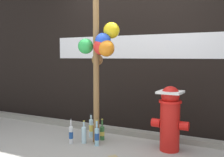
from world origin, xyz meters
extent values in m
plane|color=#9E9B93|center=(0.00, 0.00, 0.00)|extent=(14.00, 14.00, 0.00)
cube|color=black|center=(0.00, 1.49, 1.70)|extent=(10.00, 0.20, 3.39)
cube|color=silver|center=(0.24, 1.39, 1.39)|extent=(3.49, 0.01, 0.39)
cube|color=gray|center=(0.00, 1.03, 0.04)|extent=(8.00, 0.12, 0.08)
cylinder|color=olive|center=(-0.16, 0.44, 1.22)|extent=(0.08, 0.08, 2.45)
sphere|color=green|center=(-0.30, 0.41, 1.38)|extent=(0.21, 0.21, 0.21)
sphere|color=yellow|center=(0.06, 0.49, 1.59)|extent=(0.22, 0.22, 0.22)
sphere|color=red|center=(-0.04, 0.39, 1.37)|extent=(0.23, 0.23, 0.23)
sphere|color=orange|center=(0.04, 0.37, 1.34)|extent=(0.22, 0.22, 0.22)
sphere|color=blue|center=(-0.02, 0.40, 1.44)|extent=(0.21, 0.21, 0.21)
sphere|color=brown|center=(-0.21, 0.56, 1.19)|extent=(0.16, 0.16, 0.16)
sphere|color=brown|center=(-0.21, 0.56, 1.31)|extent=(0.12, 0.12, 0.12)
sphere|color=brown|center=(-0.24, 0.56, 1.35)|extent=(0.05, 0.05, 0.05)
sphere|color=brown|center=(-0.17, 0.56, 1.35)|extent=(0.05, 0.05, 0.05)
sphere|color=brown|center=(-0.21, 0.52, 1.31)|extent=(0.04, 0.04, 0.04)
cylinder|color=red|center=(0.83, 0.64, 0.32)|extent=(0.25, 0.25, 0.63)
cylinder|color=red|center=(0.83, 0.64, 0.65)|extent=(0.29, 0.29, 0.03)
sphere|color=red|center=(0.83, 0.64, 0.73)|extent=(0.24, 0.24, 0.24)
cylinder|color=red|center=(0.65, 0.64, 0.35)|extent=(0.11, 0.11, 0.11)
cylinder|color=red|center=(1.02, 0.64, 0.35)|extent=(0.11, 0.11, 0.11)
cube|color=white|center=(0.83, 0.64, 0.77)|extent=(0.32, 0.32, 0.03)
cylinder|color=#93CCE0|center=(-0.11, 0.37, 0.12)|extent=(0.06, 0.06, 0.24)
cone|color=#93CCE0|center=(-0.11, 0.37, 0.25)|extent=(0.06, 0.06, 0.02)
cylinder|color=#93CCE0|center=(-0.11, 0.37, 0.31)|extent=(0.03, 0.03, 0.09)
cylinder|color=#1E478C|center=(-0.11, 0.37, 0.13)|extent=(0.06, 0.06, 0.10)
cylinder|color=gold|center=(-0.11, 0.37, 0.36)|extent=(0.03, 0.03, 0.01)
cylinder|color=silver|center=(-0.48, 0.28, 0.12)|extent=(0.06, 0.06, 0.24)
cone|color=silver|center=(-0.48, 0.28, 0.25)|extent=(0.06, 0.06, 0.02)
cylinder|color=silver|center=(-0.48, 0.28, 0.31)|extent=(0.02, 0.02, 0.08)
cylinder|color=#1E478C|center=(-0.48, 0.28, 0.12)|extent=(0.06, 0.06, 0.10)
cylinder|color=black|center=(-0.48, 0.28, 0.35)|extent=(0.02, 0.02, 0.01)
cylinder|color=brown|center=(-0.22, 0.51, 0.11)|extent=(0.06, 0.06, 0.23)
cone|color=brown|center=(-0.22, 0.51, 0.24)|extent=(0.06, 0.06, 0.02)
cylinder|color=brown|center=(-0.22, 0.51, 0.29)|extent=(0.02, 0.02, 0.08)
cylinder|color=gold|center=(-0.22, 0.51, 0.34)|extent=(0.03, 0.03, 0.01)
cylinder|color=#337038|center=(-0.17, 0.63, 0.10)|extent=(0.07, 0.07, 0.19)
cone|color=#337038|center=(-0.17, 0.63, 0.21)|extent=(0.07, 0.07, 0.03)
cylinder|color=#337038|center=(-0.17, 0.63, 0.26)|extent=(0.03, 0.03, 0.08)
cylinder|color=#D8C64C|center=(-0.17, 0.63, 0.10)|extent=(0.07, 0.07, 0.06)
cylinder|color=gold|center=(-0.17, 0.63, 0.31)|extent=(0.03, 0.03, 0.01)
cylinder|color=#B2DBEA|center=(-0.33, 0.38, 0.11)|extent=(0.07, 0.07, 0.23)
cone|color=#B2DBEA|center=(-0.33, 0.38, 0.24)|extent=(0.07, 0.07, 0.03)
cylinder|color=#B2DBEA|center=(-0.33, 0.38, 0.29)|extent=(0.03, 0.03, 0.06)
cylinder|color=gold|center=(-0.33, 0.38, 0.32)|extent=(0.03, 0.03, 0.01)
cylinder|color=#B2DBEA|center=(-0.38, 0.66, 0.14)|extent=(0.06, 0.06, 0.27)
cone|color=#B2DBEA|center=(-0.38, 0.66, 0.28)|extent=(0.06, 0.06, 0.03)
cylinder|color=#B2DBEA|center=(-0.38, 0.66, 0.32)|extent=(0.03, 0.03, 0.05)
cylinder|color=#D8C64C|center=(-0.38, 0.66, 0.14)|extent=(0.07, 0.07, 0.10)
cylinder|color=black|center=(-0.38, 0.66, 0.36)|extent=(0.03, 0.03, 0.01)
cube|color=tan|center=(-1.42, 1.10, 0.00)|extent=(0.13, 0.13, 0.01)
cube|color=tan|center=(0.27, 0.11, 0.00)|extent=(0.13, 0.14, 0.01)
cube|color=tan|center=(-0.04, 1.16, 0.00)|extent=(0.12, 0.13, 0.01)
camera|label=1|loc=(1.66, -2.69, 1.23)|focal=41.90mm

